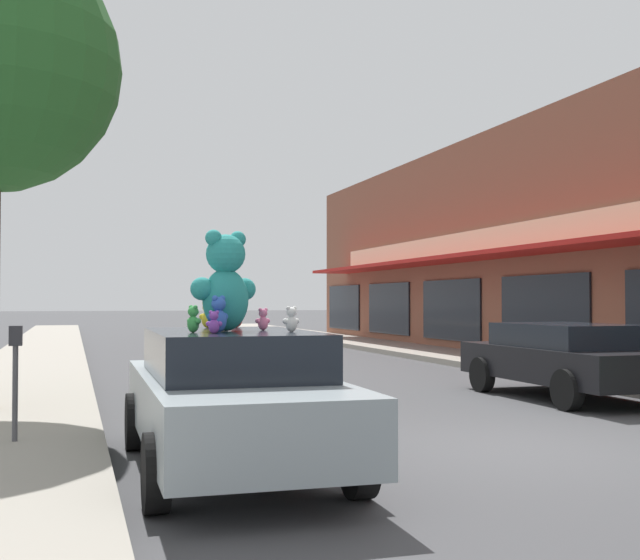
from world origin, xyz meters
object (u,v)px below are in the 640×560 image
object	(u,v)px
teddy_bear_pink	(263,319)
parked_car_far_center	(567,357)
teddy_bear_cream	(218,314)
teddy_bear_yellow	(208,315)
parking_meter	(15,368)
plush_art_car	(231,395)
teddy_bear_giant	(225,283)
teddy_bear_blue	(218,314)
teddy_bear_purple	(214,322)
teddy_bear_brown	(213,318)
teddy_bear_green	(193,319)
teddy_bear_white	(291,320)
teddy_bear_red	(236,313)

from	to	relation	value
teddy_bear_pink	parked_car_far_center	bearing A→B (deg)	-160.61
teddy_bear_cream	parked_car_far_center	xyz separation A→B (m)	(6.67, 3.00, -0.84)
teddy_bear_yellow	parking_meter	distance (m)	2.19
plush_art_car	teddy_bear_pink	size ratio (longest dim) A/B	20.05
teddy_bear_giant	teddy_bear_pink	xyz separation A→B (m)	(0.41, 0.10, -0.38)
parking_meter	teddy_bear_blue	bearing A→B (deg)	-42.66
parked_car_far_center	teddy_bear_purple	bearing A→B (deg)	-146.07
teddy_bear_yellow	teddy_bear_brown	size ratio (longest dim) A/B	1.17
teddy_bear_purple	parking_meter	bearing A→B (deg)	-27.70
teddy_bear_yellow	teddy_bear_green	world-z (taller)	teddy_bear_yellow
teddy_bear_brown	teddy_bear_blue	bearing A→B (deg)	18.74
teddy_bear_white	teddy_bear_blue	world-z (taller)	teddy_bear_blue
teddy_bear_cream	teddy_bear_green	xyz separation A→B (m)	(-0.48, -1.44, -0.03)
plush_art_car	teddy_bear_blue	world-z (taller)	teddy_bear_blue
parked_car_far_center	parking_meter	world-z (taller)	parking_meter
teddy_bear_giant	teddy_bear_red	xyz separation A→B (m)	(0.32, 1.06, -0.32)
teddy_bear_giant	teddy_bear_brown	bearing A→B (deg)	-92.84
teddy_bear_cream	teddy_bear_red	bearing A→B (deg)	-159.89
teddy_bear_green	parked_car_far_center	bearing A→B (deg)	-84.32
plush_art_car	teddy_bear_giant	world-z (taller)	teddy_bear_giant
teddy_bear_brown	plush_art_car	bearing A→B (deg)	55.48
teddy_bear_green	teddy_bear_purple	size ratio (longest dim) A/B	1.22
parking_meter	parked_car_far_center	bearing A→B (deg)	16.55
teddy_bear_pink	teddy_bear_brown	world-z (taller)	teddy_bear_brown
teddy_bear_giant	parked_car_far_center	bearing A→B (deg)	-170.28
teddy_bear_cream	parked_car_far_center	bearing A→B (deg)	-113.92
teddy_bear_yellow	teddy_bear_green	distance (m)	1.30
teddy_bear_white	teddy_bear_green	bearing A→B (deg)	-21.75
teddy_bear_white	teddy_bear_purple	bearing A→B (deg)	-3.37
parked_car_far_center	parking_meter	size ratio (longest dim) A/B	3.42
teddy_bear_pink	teddy_bear_yellow	bearing A→B (deg)	-76.33
teddy_bear_brown	teddy_bear_red	bearing A→B (deg)	175.73
teddy_bear_yellow	parking_meter	size ratio (longest dim) A/B	0.24
plush_art_car	teddy_bear_purple	world-z (taller)	teddy_bear_purple
plush_art_car	parking_meter	xyz separation A→B (m)	(-2.13, 1.49, 0.21)
teddy_bear_red	parked_car_far_center	size ratio (longest dim) A/B	0.08
teddy_bear_yellow	teddy_bear_purple	world-z (taller)	teddy_bear_yellow
teddy_bear_pink	teddy_bear_green	xyz separation A→B (m)	(-0.77, -0.40, 0.02)
teddy_bear_blue	teddy_bear_brown	bearing A→B (deg)	-129.49
teddy_bear_blue	teddy_bear_brown	distance (m)	0.53
teddy_bear_giant	teddy_bear_red	world-z (taller)	teddy_bear_giant
teddy_bear_red	parking_meter	distance (m)	2.50
teddy_bear_white	parking_meter	xyz separation A→B (m)	(-2.63, 1.93, -0.55)
teddy_bear_giant	parked_car_far_center	size ratio (longest dim) A/B	0.23
teddy_bear_purple	teddy_bear_blue	bearing A→B (deg)	-86.99
teddy_bear_red	parking_meter	xyz separation A→B (m)	(-2.39, 0.45, -0.60)
teddy_bear_yellow	teddy_bear_blue	bearing A→B (deg)	123.27
teddy_bear_green	teddy_bear_white	bearing A→B (deg)	-123.95
teddy_bear_purple	parked_car_far_center	size ratio (longest dim) A/B	0.05
teddy_bear_cream	parked_car_far_center	size ratio (longest dim) A/B	0.07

